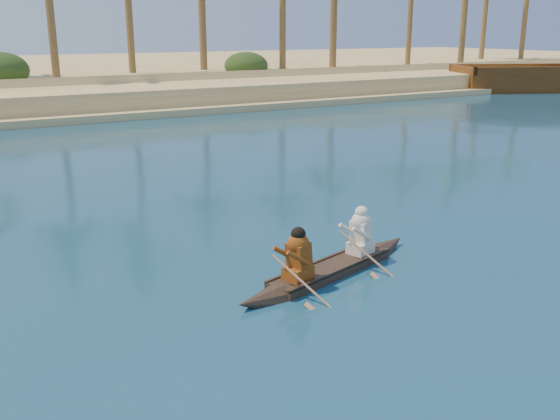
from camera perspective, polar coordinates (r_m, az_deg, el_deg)
ground at (r=10.38m, az=0.28°, el=-8.57°), size 160.00×160.00×0.00m
shrub_cluster at (r=40.01m, az=-23.92°, el=10.37°), size 100.00×6.00×2.40m
canoe at (r=11.53m, az=4.67°, el=-4.69°), size 4.63×1.84×1.28m
barge_right at (r=50.25m, az=22.95°, el=10.89°), size 13.44×8.96×2.13m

